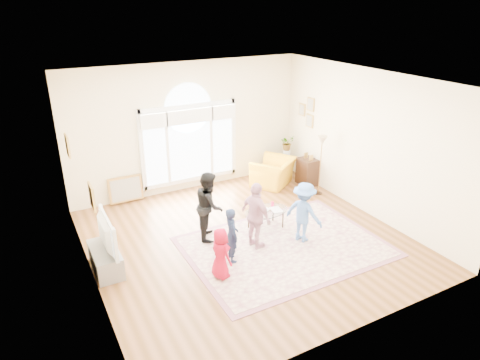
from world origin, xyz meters
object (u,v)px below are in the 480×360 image
area_rug (285,246)px  tv_console (106,260)px  television (102,234)px  coffee_table (266,212)px  armchair (273,172)px

area_rug → tv_console: (-3.27, 0.89, 0.20)m
television → coffee_table: bearing=-1.3°
coffee_table → television: bearing=176.5°
tv_console → coffee_table: bearing=-1.3°
area_rug → armchair: bearing=62.0°
tv_console → armchair: bearing=21.4°
tv_console → television: size_ratio=0.90×
area_rug → armchair: size_ratio=3.36×
coffee_table → armchair: bearing=51.6°
area_rug → tv_console: tv_console is taller
coffee_table → armchair: size_ratio=0.95×
television → armchair: television is taller
tv_console → armchair: size_ratio=0.93×
armchair → television: bearing=-12.9°
armchair → area_rug: bearing=27.7°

